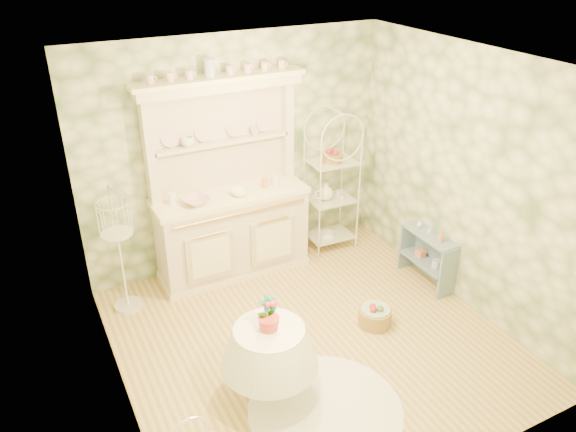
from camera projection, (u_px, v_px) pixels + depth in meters
name	position (u px, v px, depth m)	size (l,w,h in m)	color
floor	(311.00, 339.00, 5.60)	(3.60, 3.60, 0.00)	tan
ceiling	(317.00, 65.00, 4.36)	(3.60, 3.60, 0.00)	white
wall_left	(107.00, 269.00, 4.25)	(3.60, 3.60, 0.00)	silver
wall_right	(467.00, 182.00, 5.71)	(3.60, 3.60, 0.00)	silver
wall_back	(236.00, 154.00, 6.40)	(3.60, 3.60, 0.00)	silver
wall_front	(454.00, 336.00, 3.56)	(3.60, 3.60, 0.00)	silver
kitchen_dresser	(230.00, 182.00, 6.19)	(1.87, 0.61, 2.29)	beige
bakers_rack	(332.00, 180.00, 6.82)	(0.57, 0.41, 1.84)	white
side_shelf	(427.00, 257.00, 6.37)	(0.28, 0.75, 0.65)	#6F89A6
round_table	(270.00, 366.00, 4.79)	(0.59, 0.59, 0.64)	white
birdcage_stand	(119.00, 246.00, 5.72)	(0.36, 0.36, 1.51)	white
floor_basket	(375.00, 315.00, 5.75)	(0.35, 0.35, 0.22)	olive
lace_rug	(325.00, 409.00, 4.78)	(1.33, 1.33, 0.01)	white
bowl_floral	(196.00, 203.00, 6.02)	(0.29, 0.29, 0.07)	white
bowl_white	(240.00, 194.00, 6.22)	(0.21, 0.21, 0.07)	white
cup_left	(187.00, 144.00, 5.94)	(0.13, 0.13, 0.11)	white
cup_right	(255.00, 133.00, 6.26)	(0.10, 0.10, 0.10)	white
potted_geranium	(268.00, 314.00, 4.57)	(0.16, 0.11, 0.31)	#3F7238
bottle_amber	(441.00, 236.00, 6.07)	(0.06, 0.06, 0.15)	#D0764F
bottle_blue	(430.00, 231.00, 6.22)	(0.04, 0.04, 0.10)	#A7B9D8
bottle_glass	(419.00, 224.00, 6.38)	(0.07, 0.07, 0.09)	silver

